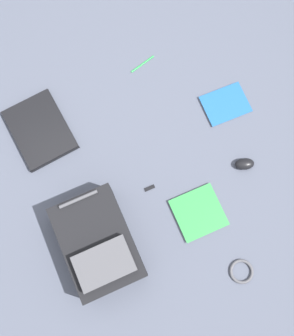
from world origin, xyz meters
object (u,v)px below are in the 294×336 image
(laptop, at_px, (40,130))
(computer_mouse, at_px, (245,164))
(book_comic, at_px, (225,104))
(cable_coil, at_px, (242,271))
(book_manual, at_px, (199,213))
(usb_stick, at_px, (150,188))
(backpack, at_px, (99,244))
(pen_black, at_px, (142,64))

(laptop, xyz_separation_m, computer_mouse, (0.37, 0.97, 0.01))
(book_comic, relative_size, cable_coil, 2.26)
(book_comic, relative_size, book_manual, 0.96)
(cable_coil, height_order, usb_stick, cable_coil)
(computer_mouse, height_order, usb_stick, computer_mouse)
(backpack, distance_m, book_comic, 0.95)
(book_comic, height_order, book_manual, book_manual)
(backpack, xyz_separation_m, usb_stick, (-0.22, 0.28, -0.09))
(pen_black, bearing_deg, book_comic, 50.50)
(backpack, relative_size, cable_coil, 4.36)
(laptop, distance_m, book_manual, 0.89)
(cable_coil, xyz_separation_m, usb_stick, (-0.47, -0.34, -0.00))
(computer_mouse, relative_size, cable_coil, 0.84)
(laptop, xyz_separation_m, usb_stick, (0.40, 0.49, -0.01))
(backpack, height_order, computer_mouse, backpack)
(computer_mouse, xyz_separation_m, usb_stick, (0.02, -0.48, -0.02))
(laptop, bearing_deg, book_manual, 50.87)
(book_manual, xyz_separation_m, pen_black, (-0.83, -0.11, -0.00))
(laptop, distance_m, book_comic, 0.96)
(pen_black, bearing_deg, backpack, -22.89)
(book_manual, bearing_deg, laptop, -129.13)
(backpack, xyz_separation_m, pen_black, (-0.88, 0.37, -0.09))
(pen_black, bearing_deg, cable_coil, 12.43)
(backpack, distance_m, usb_stick, 0.37)
(book_comic, distance_m, book_manual, 0.58)
(book_comic, distance_m, pen_black, 0.49)
(book_comic, relative_size, computer_mouse, 2.69)
(computer_mouse, distance_m, usb_stick, 0.48)
(computer_mouse, bearing_deg, usb_stick, -81.10)
(book_comic, height_order, cable_coil, cable_coil)
(backpack, bearing_deg, usb_stick, 128.46)
(laptop, height_order, pen_black, laptop)
(book_manual, height_order, pen_black, book_manual)
(laptop, relative_size, usb_stick, 8.02)
(book_manual, xyz_separation_m, usb_stick, (-0.17, -0.21, -0.00))
(laptop, height_order, computer_mouse, computer_mouse)
(backpack, height_order, pen_black, backpack)
(book_comic, distance_m, usb_stick, 0.59)
(backpack, xyz_separation_m, cable_coil, (0.25, 0.62, -0.09))
(computer_mouse, bearing_deg, laptop, -105.12)
(laptop, height_order, book_comic, laptop)
(laptop, distance_m, computer_mouse, 1.04)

